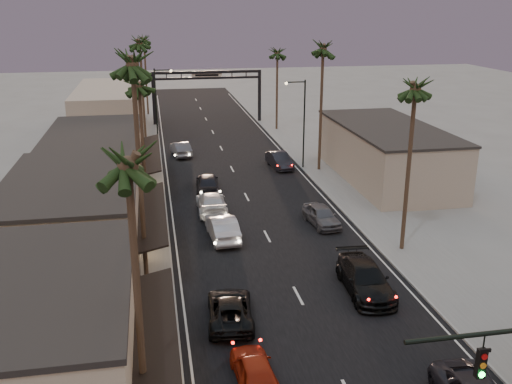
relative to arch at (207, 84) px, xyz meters
name	(u,v)px	position (x,y,z in m)	size (l,w,h in m)	color
ground	(241,187)	(0.00, -30.00, -5.53)	(200.00, 200.00, 0.00)	slate
road	(233,172)	(0.00, -25.00, -5.53)	(14.00, 120.00, 0.02)	black
sidewalk_left	(138,158)	(-9.50, -18.00, -5.47)	(5.00, 92.00, 0.12)	slate
sidewalk_right	(307,150)	(9.50, -18.00, -5.47)	(5.00, 92.00, 0.12)	slate
storefront_near	(35,346)	(-13.00, -58.00, -2.78)	(8.00, 12.00, 5.50)	#BBAB8F
storefront_mid	(75,223)	(-13.00, -44.00, -2.78)	(8.00, 14.00, 5.50)	gray
storefront_far	(95,162)	(-13.00, -28.00, -3.03)	(8.00, 16.00, 5.00)	#BBAB8F
storefront_dist	(110,111)	(-13.00, -5.00, -2.53)	(8.00, 20.00, 6.00)	gray
building_right	(386,154)	(14.00, -30.00, -3.03)	(8.00, 18.00, 5.00)	gray
arch	(207,84)	(0.00, 0.00, 0.00)	(15.20, 0.40, 7.27)	black
streetlight_right	(302,117)	(6.92, -25.00, -0.20)	(2.13, 0.30, 9.00)	black
streetlight_left	(158,100)	(-6.92, -12.00, -0.20)	(2.13, 0.30, 9.00)	black
palm_la	(127,153)	(-8.60, -61.00, 5.91)	(3.20, 3.20, 13.20)	#38281C
palm_lb	(132,57)	(-8.60, -48.00, 7.85)	(3.20, 3.20, 15.20)	#38281C
palm_lc	(139,80)	(-8.60, -34.00, 4.94)	(3.20, 3.20, 12.20)	#38281C
palm_ld	(139,39)	(-8.60, -15.00, 6.88)	(3.20, 3.20, 14.20)	#38281C
palm_ra	(416,82)	(8.60, -46.00, 5.91)	(3.20, 3.20, 13.20)	#38281C
palm_rb	(323,44)	(8.60, -26.00, 6.88)	(3.20, 3.20, 14.20)	#38281C
palm_rc	(277,49)	(8.60, -6.00, 4.94)	(3.20, 3.20, 12.20)	#38281C
palm_far	(144,37)	(-8.30, 8.00, 5.91)	(3.20, 3.20, 13.20)	#38281C
oncoming_red	(255,371)	(-3.91, -58.50, -4.81)	(1.71, 4.25, 1.45)	maroon
oncoming_pickup	(230,309)	(-4.25, -53.00, -4.83)	(2.33, 5.04, 1.40)	black
oncoming_silver	(222,227)	(-3.23, -41.76, -4.68)	(1.81, 5.18, 1.71)	#AFAFB5
oncoming_white	(212,203)	(-3.41, -36.26, -4.72)	(2.28, 5.60, 1.63)	silver
oncoming_dgrey	(208,182)	(-3.18, -30.76, -4.70)	(1.98, 4.92, 1.68)	black
oncoming_grey_far	(181,149)	(-4.81, -17.68, -4.74)	(1.67, 4.80, 1.58)	#48484C
curbside_black	(365,279)	(3.94, -51.24, -4.68)	(2.40, 5.90, 1.71)	black
curbside_grey	(322,215)	(4.52, -40.49, -4.77)	(1.80, 4.47, 1.52)	#4C4D51
curbside_far	(279,160)	(4.87, -24.33, -4.74)	(1.68, 4.82, 1.59)	black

